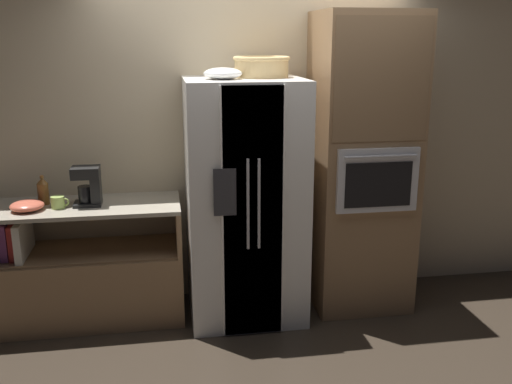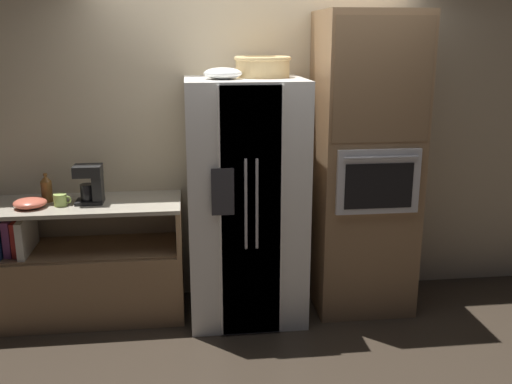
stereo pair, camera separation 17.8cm
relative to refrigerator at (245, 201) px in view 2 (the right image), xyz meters
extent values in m
plane|color=#382D23|center=(0.14, -0.02, -0.91)|extent=(20.00, 20.00, 0.00)
cube|color=beige|center=(0.14, 0.42, 0.49)|extent=(12.00, 0.06, 2.80)
cube|color=#93704C|center=(-1.24, 0.10, -0.64)|extent=(1.51, 0.59, 0.54)
cube|color=#93704C|center=(-1.24, 0.10, -0.36)|extent=(1.45, 0.55, 0.02)
cube|color=#93704C|center=(-0.50, 0.10, -0.20)|extent=(0.04, 0.59, 0.34)
cube|color=#ADA38E|center=(-1.24, 0.10, -0.01)|extent=(1.51, 0.59, 0.03)
cube|color=#284C8E|center=(-1.80, 0.07, -0.24)|extent=(0.05, 0.43, 0.23)
cube|color=#934784|center=(-1.74, 0.07, -0.22)|extent=(0.05, 0.30, 0.27)
cube|color=#B72D28|center=(-1.68, 0.07, -0.22)|extent=(0.05, 0.32, 0.26)
cube|color=silver|center=(-1.62, 0.07, -0.21)|extent=(0.05, 0.44, 0.28)
cube|color=white|center=(0.00, 0.01, 0.00)|extent=(0.86, 0.76, 1.82)
cube|color=white|center=(-0.01, -0.38, 0.00)|extent=(0.42, 0.02, 1.78)
cube|color=white|center=(0.01, -0.38, 0.00)|extent=(0.42, 0.02, 1.78)
cylinder|color=#B2B2B7|center=(-0.04, -0.41, 0.09)|extent=(0.02, 0.02, 0.64)
cylinder|color=#B2B2B7|center=(0.04, -0.41, 0.09)|extent=(0.02, 0.02, 0.64)
cube|color=#2D2D33|center=(-0.19, -0.39, 0.18)|extent=(0.15, 0.01, 0.33)
cube|color=#93704C|center=(0.93, 0.06, 0.24)|extent=(0.74, 0.67, 2.29)
cube|color=silver|center=(0.93, -0.29, 0.19)|extent=(0.61, 0.04, 0.47)
cube|color=black|center=(0.93, -0.31, 0.17)|extent=(0.50, 0.01, 0.33)
cylinder|color=#B2B2B7|center=(0.93, -0.33, 0.38)|extent=(0.54, 0.02, 0.02)
cube|color=olive|center=(0.93, -0.28, 0.91)|extent=(0.70, 0.01, 0.86)
cylinder|color=tan|center=(0.14, 0.09, 0.98)|extent=(0.39, 0.39, 0.14)
torus|color=tan|center=(0.14, 0.09, 1.04)|extent=(0.41, 0.41, 0.03)
ellipsoid|color=white|center=(-0.16, -0.07, 0.95)|extent=(0.27, 0.27, 0.08)
cylinder|color=brown|center=(-1.48, 0.16, 0.08)|extent=(0.08, 0.08, 0.16)
cone|color=brown|center=(-1.48, 0.16, 0.18)|extent=(0.08, 0.08, 0.04)
cylinder|color=brown|center=(-1.48, 0.16, 0.21)|extent=(0.03, 0.03, 0.02)
cylinder|color=#B2D166|center=(-1.36, 0.03, 0.04)|extent=(0.09, 0.09, 0.09)
torus|color=#B2D166|center=(-1.31, 0.03, 0.04)|extent=(0.06, 0.01, 0.06)
ellipsoid|color=#DB664C|center=(-1.56, 0.01, 0.04)|extent=(0.24, 0.24, 0.07)
cube|color=black|center=(-1.15, 0.08, 0.01)|extent=(0.20, 0.17, 0.02)
cylinder|color=black|center=(-1.17, 0.08, 0.08)|extent=(0.10, 0.10, 0.12)
cube|color=black|center=(-1.09, 0.08, 0.14)|extent=(0.07, 0.14, 0.29)
cube|color=black|center=(-1.15, 0.08, 0.25)|extent=(0.20, 0.17, 0.08)
camera|label=1|loc=(-0.59, -4.08, 1.19)|focal=40.00mm
camera|label=2|loc=(-0.42, -4.11, 1.19)|focal=40.00mm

